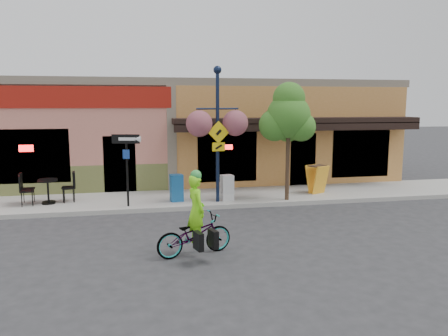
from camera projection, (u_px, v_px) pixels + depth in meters
name	position (u px, v px, depth m)	size (l,w,h in m)	color
ground	(212.00, 213.00, 14.10)	(90.00, 90.00, 0.00)	#2D2D30
sidewalk	(203.00, 198.00, 16.03)	(24.00, 3.00, 0.15)	#9E9B93
curb	(210.00, 207.00, 14.62)	(24.00, 0.12, 0.15)	#A8A59E
building	(186.00, 130.00, 21.04)	(18.20, 8.20, 4.50)	#C57361
bicycle	(194.00, 235.00, 10.20)	(0.65, 1.85, 0.97)	maroon
cyclist_rider	(196.00, 220.00, 10.16)	(0.61, 0.40, 1.66)	#84F71A
lamp_post	(218.00, 135.00, 14.81)	(1.48, 0.59, 4.62)	#101A33
one_way_sign	(127.00, 171.00, 14.29)	(0.91, 0.20, 2.39)	black
cafe_set_left	(48.00, 189.00, 14.72)	(1.75, 0.88, 1.05)	black
cafe_set_right	(48.00, 187.00, 14.95)	(1.76, 0.88, 1.06)	black
newspaper_box_blue	(177.00, 188.00, 15.14)	(0.42, 0.37, 0.94)	#17548E
newspaper_box_grey	(227.00, 188.00, 15.31)	(0.41, 0.37, 0.89)	silver
street_tree	(288.00, 141.00, 15.12)	(1.62, 1.62, 4.15)	#3D7A26
sandwich_board	(321.00, 180.00, 16.31)	(0.65, 0.47, 1.08)	#FFAF28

